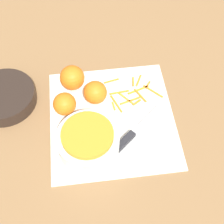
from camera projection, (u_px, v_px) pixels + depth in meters
ground_plane at (112, 119)px, 0.94m from camera, size 4.00×4.00×0.00m
cutting_board at (112, 118)px, 0.94m from camera, size 0.39×0.37×0.01m
bowl_speckled at (88, 141)px, 0.85m from camera, size 0.17×0.17×0.08m
bowl_dark at (4, 97)px, 0.96m from camera, size 0.19×0.19×0.05m
knife at (127, 140)px, 0.89m from camera, size 0.16×0.19×0.02m
orange_left at (65, 104)px, 0.92m from camera, size 0.07×0.07×0.07m
orange_right at (95, 92)px, 0.95m from camera, size 0.07×0.07×0.07m
orange_back at (72, 78)px, 0.97m from camera, size 0.08×0.08×0.08m
peel_pile at (131, 93)px, 0.99m from camera, size 0.14×0.18×0.01m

